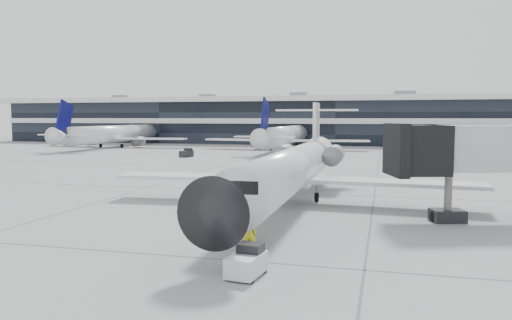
# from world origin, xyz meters

# --- Properties ---
(ground) EXTENTS (220.00, 220.00, 0.00)m
(ground) POSITION_xyz_m (0.00, 0.00, 0.00)
(ground) COLOR gray
(ground) RESTS_ON ground
(terminal) EXTENTS (170.00, 22.00, 10.00)m
(terminal) POSITION_xyz_m (0.00, 82.00, 5.00)
(terminal) COLOR black
(terminal) RESTS_ON ground
(bg_jet_left) EXTENTS (32.00, 40.00, 9.60)m
(bg_jet_left) POSITION_xyz_m (-45.00, 55.00, 0.00)
(bg_jet_left) COLOR white
(bg_jet_left) RESTS_ON ground
(bg_jet_center) EXTENTS (32.00, 40.00, 9.60)m
(bg_jet_center) POSITION_xyz_m (-8.00, 55.00, 0.00)
(bg_jet_center) COLOR white
(bg_jet_center) RESTS_ON ground
(bg_jet_right) EXTENTS (32.00, 40.00, 9.60)m
(bg_jet_right) POSITION_xyz_m (32.00, 55.00, 0.00)
(bg_jet_right) COLOR white
(bg_jet_right) RESTS_ON ground
(regional_jet) EXTENTS (27.00, 33.54, 7.77)m
(regional_jet) POSITION_xyz_m (4.19, -5.02, 2.65)
(regional_jet) COLOR silver
(regional_jet) RESTS_ON ground
(ramp_worker) EXTENTS (0.74, 0.57, 1.81)m
(ramp_worker) POSITION_xyz_m (4.67, -18.62, 0.90)
(ramp_worker) COLOR yellow
(ramp_worker) RESTS_ON ground
(baggage_tug) EXTENTS (1.39, 2.08, 1.23)m
(baggage_tug) POSITION_xyz_m (5.48, -21.92, 0.55)
(baggage_tug) COLOR silver
(baggage_tug) RESTS_ON ground
(traffic_cone) EXTENTS (0.41, 0.41, 0.58)m
(traffic_cone) POSITION_xyz_m (0.25, 4.00, 0.28)
(traffic_cone) COLOR #D85C0B
(traffic_cone) RESTS_ON ground
(far_tug) EXTENTS (1.88, 2.51, 1.42)m
(far_tug) POSITION_xyz_m (-19.93, 33.45, 0.64)
(far_tug) COLOR black
(far_tug) RESTS_ON ground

